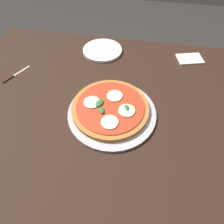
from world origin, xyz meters
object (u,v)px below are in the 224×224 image
dining_table (101,127)px  serving_tray (112,113)px  plate_white (102,50)px  napkin (190,59)px  pizza (110,108)px  knife (13,76)px

dining_table → serving_tray: size_ratio=3.89×
serving_tray → plate_white: (-0.13, 0.43, 0.00)m
serving_tray → napkin: size_ratio=2.81×
plate_white → napkin: 0.47m
dining_table → pizza: bearing=42.1°
dining_table → pizza: pizza is taller
plate_white → napkin: size_ratio=1.66×
dining_table → plate_white: bearing=100.8°
serving_tray → plate_white: 0.45m
serving_tray → dining_table: bearing=-155.5°
dining_table → knife: knife is taller
pizza → plate_white: bearing=106.2°
plate_white → dining_table: bearing=-79.2°
plate_white → serving_tray: bearing=-73.0°
serving_tray → knife: serving_tray is taller
pizza → plate_white: 0.43m
pizza → knife: 0.53m
dining_table → napkin: bearing=49.6°
pizza → napkin: 0.55m
dining_table → plate_white: (-0.08, 0.45, 0.09)m
pizza → napkin: bearing=50.3°
serving_tray → knife: size_ratio=2.53×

